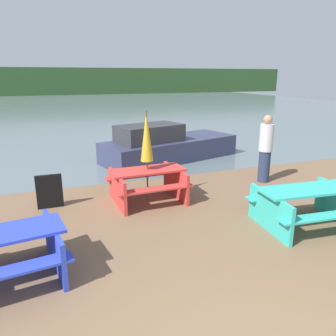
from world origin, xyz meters
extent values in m
cube|color=slate|center=(0.00, 32.04, 0.00)|extent=(60.00, 50.00, 0.00)
cube|color=#284723|center=(0.00, 52.04, 2.00)|extent=(80.00, 1.60, 4.00)
cube|color=#33B7A8|center=(3.03, 3.15, 0.73)|extent=(1.94, 0.86, 0.04)
cube|color=#33B7A8|center=(2.98, 2.60, 0.43)|extent=(1.91, 0.44, 0.04)
cube|color=#33B7A8|center=(3.08, 3.69, 0.43)|extent=(1.91, 0.44, 0.04)
cube|color=#33B7A8|center=(2.23, 3.22, 0.36)|extent=(0.19, 1.38, 0.71)
cube|color=blue|center=(-2.21, 3.21, 0.72)|extent=(1.67, 0.93, 0.04)
cube|color=blue|center=(-2.13, 2.66, 0.44)|extent=(1.61, 0.51, 0.04)
cube|color=blue|center=(-2.30, 3.75, 0.44)|extent=(1.61, 0.51, 0.04)
cube|color=blue|center=(-1.57, 3.30, 0.35)|extent=(0.27, 1.38, 0.69)
cube|color=red|center=(0.54, 5.46, 0.73)|extent=(1.72, 0.76, 0.04)
cube|color=red|center=(0.56, 4.91, 0.46)|extent=(1.71, 0.34, 0.04)
cube|color=red|center=(0.52, 6.01, 0.46)|extent=(1.71, 0.34, 0.04)
cube|color=red|center=(-0.17, 5.44, 0.36)|extent=(0.12, 1.38, 0.71)
cube|color=red|center=(1.25, 5.49, 0.36)|extent=(0.12, 1.38, 0.71)
cylinder|color=brown|center=(0.54, 5.46, 1.04)|extent=(0.04, 0.04, 2.09)
cone|color=gold|center=(0.54, 5.46, 1.52)|extent=(0.29, 0.29, 1.13)
cube|color=#333856|center=(2.45, 9.00, 0.36)|extent=(5.05, 2.96, 0.71)
cube|color=#333338|center=(1.63, 8.76, 0.99)|extent=(2.35, 1.73, 0.56)
cylinder|color=#283351|center=(3.95, 5.74, 0.43)|extent=(0.31, 0.31, 0.86)
cylinder|color=silver|center=(3.95, 5.74, 1.22)|extent=(0.36, 0.36, 0.73)
sphere|color=tan|center=(3.95, 5.74, 1.70)|extent=(0.24, 0.24, 0.24)
cube|color=black|center=(-1.59, 5.81, 0.38)|extent=(0.55, 0.08, 0.75)
camera|label=1|loc=(-1.51, -1.40, 2.81)|focal=35.00mm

